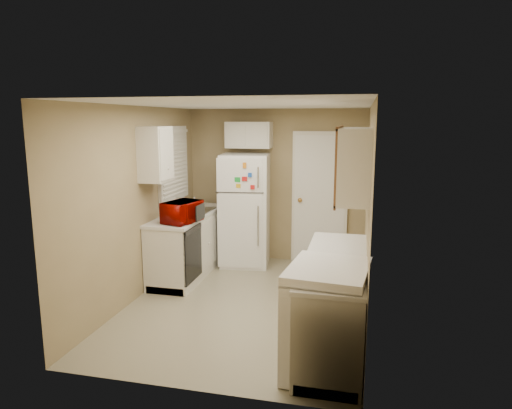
# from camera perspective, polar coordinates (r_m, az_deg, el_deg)

# --- Properties ---
(floor) EXTENTS (3.80, 3.80, 0.00)m
(floor) POSITION_cam_1_polar(r_m,az_deg,el_deg) (5.77, -1.15, -12.21)
(floor) COLOR #ABA489
(floor) RESTS_ON ground
(ceiling) EXTENTS (3.80, 3.80, 0.00)m
(ceiling) POSITION_cam_1_polar(r_m,az_deg,el_deg) (5.32, -1.24, 12.37)
(ceiling) COLOR white
(ceiling) RESTS_ON floor
(wall_left) EXTENTS (3.80, 3.80, 0.00)m
(wall_left) POSITION_cam_1_polar(r_m,az_deg,el_deg) (5.91, -14.46, 0.17)
(wall_left) COLOR #9B8862
(wall_left) RESTS_ON floor
(wall_right) EXTENTS (3.80, 3.80, 0.00)m
(wall_right) POSITION_cam_1_polar(r_m,az_deg,el_deg) (5.26, 13.77, -1.06)
(wall_right) COLOR #9B8862
(wall_right) RESTS_ON floor
(wall_back) EXTENTS (2.80, 2.80, 0.00)m
(wall_back) POSITION_cam_1_polar(r_m,az_deg,el_deg) (7.25, 2.50, 2.35)
(wall_back) COLOR #9B8862
(wall_back) RESTS_ON floor
(wall_front) EXTENTS (2.80, 2.80, 0.00)m
(wall_front) POSITION_cam_1_polar(r_m,az_deg,el_deg) (3.66, -8.56, -5.92)
(wall_front) COLOR #9B8862
(wall_front) RESTS_ON floor
(left_counter) EXTENTS (0.60, 1.80, 0.90)m
(left_counter) POSITION_cam_1_polar(r_m,az_deg,el_deg) (6.76, -8.38, -4.86)
(left_counter) COLOR silver
(left_counter) RESTS_ON floor
(dishwasher) EXTENTS (0.03, 0.58, 0.72)m
(dishwasher) POSITION_cam_1_polar(r_m,az_deg,el_deg) (6.11, -7.90, -6.12)
(dishwasher) COLOR black
(dishwasher) RESTS_ON floor
(sink) EXTENTS (0.54, 0.74, 0.16)m
(sink) POSITION_cam_1_polar(r_m,az_deg,el_deg) (6.80, -8.02, -1.20)
(sink) COLOR gray
(sink) RESTS_ON left_counter
(microwave) EXTENTS (0.56, 0.41, 0.34)m
(microwave) POSITION_cam_1_polar(r_m,az_deg,el_deg) (6.05, -9.21, -0.84)
(microwave) COLOR #8F0600
(microwave) RESTS_ON left_counter
(soap_bottle) EXTENTS (0.08, 0.08, 0.17)m
(soap_bottle) POSITION_cam_1_polar(r_m,az_deg,el_deg) (7.02, -7.69, 0.35)
(soap_bottle) COLOR silver
(soap_bottle) RESTS_ON left_counter
(window_blinds) EXTENTS (0.10, 0.98, 1.08)m
(window_blinds) POSITION_cam_1_polar(r_m,az_deg,el_deg) (6.78, -10.24, 5.04)
(window_blinds) COLOR silver
(window_blinds) RESTS_ON wall_left
(upper_cabinet_left) EXTENTS (0.30, 0.45, 0.70)m
(upper_cabinet_left) POSITION_cam_1_polar(r_m,az_deg,el_deg) (5.97, -12.46, 6.16)
(upper_cabinet_left) COLOR silver
(upper_cabinet_left) RESTS_ON wall_left
(refrigerator) EXTENTS (0.78, 0.77, 1.72)m
(refrigerator) POSITION_cam_1_polar(r_m,az_deg,el_deg) (7.04, -1.32, -0.68)
(refrigerator) COLOR white
(refrigerator) RESTS_ON floor
(cabinet_over_fridge) EXTENTS (0.70, 0.30, 0.40)m
(cabinet_over_fridge) POSITION_cam_1_polar(r_m,az_deg,el_deg) (7.12, -0.88, 8.68)
(cabinet_over_fridge) COLOR silver
(cabinet_over_fridge) RESTS_ON wall_back
(interior_door) EXTENTS (0.86, 0.06, 2.08)m
(interior_door) POSITION_cam_1_polar(r_m,az_deg,el_deg) (7.14, 7.95, 0.68)
(interior_door) COLOR white
(interior_door) RESTS_ON floor
(right_counter) EXTENTS (0.60, 2.00, 0.90)m
(right_counter) POSITION_cam_1_polar(r_m,az_deg,el_deg) (4.71, 9.72, -11.82)
(right_counter) COLOR silver
(right_counter) RESTS_ON floor
(stove) EXTENTS (0.75, 0.89, 0.99)m
(stove) POSITION_cam_1_polar(r_m,az_deg,el_deg) (4.19, 8.87, -14.00)
(stove) COLOR white
(stove) RESTS_ON floor
(upper_cabinet_right) EXTENTS (0.30, 1.20, 0.70)m
(upper_cabinet_right) POSITION_cam_1_polar(r_m,az_deg,el_deg) (4.68, 12.30, 5.03)
(upper_cabinet_right) COLOR silver
(upper_cabinet_right) RESTS_ON wall_right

